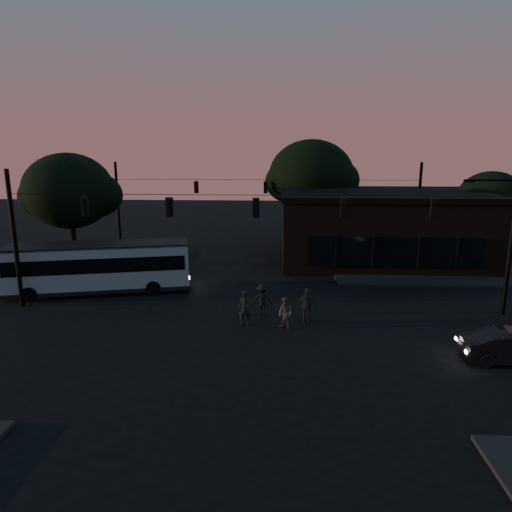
{
  "coord_description": "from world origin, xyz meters",
  "views": [
    {
      "loc": [
        1.22,
        -19.35,
        8.4
      ],
      "look_at": [
        0.0,
        4.0,
        3.0
      ],
      "focal_mm": 32.0,
      "sensor_mm": 36.0,
      "label": 1
    }
  ],
  "objects_px": {
    "pedestrian_a": "(245,308)",
    "building": "(380,226)",
    "pedestrian_c": "(307,305)",
    "pedestrian_d": "(262,300)",
    "bus": "(99,265)",
    "pedestrian_b": "(285,314)"
  },
  "relations": [
    {
      "from": "building",
      "to": "pedestrian_c",
      "type": "bearing_deg",
      "value": -114.98
    },
    {
      "from": "bus",
      "to": "pedestrian_d",
      "type": "relative_size",
      "value": 6.46
    },
    {
      "from": "pedestrian_a",
      "to": "pedestrian_c",
      "type": "height_order",
      "value": "pedestrian_c"
    },
    {
      "from": "bus",
      "to": "pedestrian_b",
      "type": "xyz_separation_m",
      "value": [
        11.16,
        -5.31,
        -0.91
      ]
    },
    {
      "from": "bus",
      "to": "pedestrian_c",
      "type": "relative_size",
      "value": 6.24
    },
    {
      "from": "pedestrian_a",
      "to": "bus",
      "type": "bearing_deg",
      "value": 165.36
    },
    {
      "from": "bus",
      "to": "pedestrian_d",
      "type": "bearing_deg",
      "value": -32.65
    },
    {
      "from": "pedestrian_b",
      "to": "pedestrian_d",
      "type": "relative_size",
      "value": 0.92
    },
    {
      "from": "building",
      "to": "bus",
      "type": "relative_size",
      "value": 1.4
    },
    {
      "from": "pedestrian_a",
      "to": "building",
      "type": "bearing_deg",
      "value": 70.14
    },
    {
      "from": "bus",
      "to": "pedestrian_c",
      "type": "height_order",
      "value": "bus"
    },
    {
      "from": "pedestrian_d",
      "to": "pedestrian_c",
      "type": "bearing_deg",
      "value": 164.95
    },
    {
      "from": "pedestrian_b",
      "to": "bus",
      "type": "bearing_deg",
      "value": -159.92
    },
    {
      "from": "bus",
      "to": "pedestrian_a",
      "type": "xyz_separation_m",
      "value": [
        9.18,
        -4.95,
        -0.81
      ]
    },
    {
      "from": "building",
      "to": "pedestrian_c",
      "type": "relative_size",
      "value": 8.73
    },
    {
      "from": "bus",
      "to": "pedestrian_a",
      "type": "bearing_deg",
      "value": -41.67
    },
    {
      "from": "pedestrian_c",
      "to": "pedestrian_d",
      "type": "height_order",
      "value": "pedestrian_c"
    },
    {
      "from": "pedestrian_b",
      "to": "pedestrian_c",
      "type": "distance_m",
      "value": 1.47
    },
    {
      "from": "pedestrian_d",
      "to": "building",
      "type": "bearing_deg",
      "value": -118.64
    },
    {
      "from": "building",
      "to": "pedestrian_b",
      "type": "relative_size",
      "value": 9.79
    },
    {
      "from": "building",
      "to": "pedestrian_c",
      "type": "distance_m",
      "value": 15.15
    },
    {
      "from": "building",
      "to": "pedestrian_d",
      "type": "height_order",
      "value": "building"
    }
  ]
}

